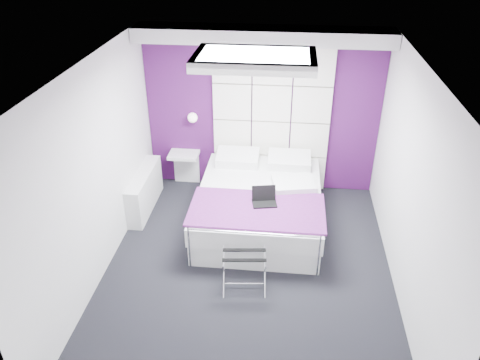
# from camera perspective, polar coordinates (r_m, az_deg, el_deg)

# --- Properties ---
(floor) EXTENTS (4.40, 4.40, 0.00)m
(floor) POSITION_cam_1_polar(r_m,az_deg,el_deg) (6.05, 0.95, -11.05)
(floor) COLOR black
(floor) RESTS_ON ground
(ceiling) EXTENTS (4.40, 4.40, 0.00)m
(ceiling) POSITION_cam_1_polar(r_m,az_deg,el_deg) (4.76, 1.22, 13.28)
(ceiling) COLOR white
(ceiling) RESTS_ON wall_back
(wall_back) EXTENTS (3.60, 0.00, 3.60)m
(wall_back) POSITION_cam_1_polar(r_m,az_deg,el_deg) (7.26, 2.67, 8.39)
(wall_back) COLOR silver
(wall_back) RESTS_ON floor
(wall_left) EXTENTS (0.00, 4.40, 4.40)m
(wall_left) POSITION_cam_1_polar(r_m,az_deg,el_deg) (5.71, -17.23, 0.65)
(wall_left) COLOR silver
(wall_left) RESTS_ON floor
(wall_right) EXTENTS (0.00, 4.40, 4.40)m
(wall_right) POSITION_cam_1_polar(r_m,az_deg,el_deg) (5.45, 20.26, -1.35)
(wall_right) COLOR silver
(wall_right) RESTS_ON floor
(accent_wall) EXTENTS (3.58, 0.02, 2.58)m
(accent_wall) POSITION_cam_1_polar(r_m,az_deg,el_deg) (7.25, 2.67, 8.36)
(accent_wall) COLOR #44114A
(accent_wall) RESTS_ON wall_back
(soffit) EXTENTS (3.58, 0.50, 0.20)m
(soffit) POSITION_cam_1_polar(r_m,az_deg,el_deg) (6.67, 2.77, 17.23)
(soffit) COLOR white
(soffit) RESTS_ON wall_back
(headboard) EXTENTS (1.80, 0.08, 2.30)m
(headboard) POSITION_cam_1_polar(r_m,az_deg,el_deg) (7.25, 3.81, 7.20)
(headboard) COLOR white
(headboard) RESTS_ON wall_back
(skylight) EXTENTS (1.36, 0.86, 0.12)m
(skylight) POSITION_cam_1_polar(r_m,az_deg,el_deg) (5.35, 1.80, 14.60)
(skylight) COLOR white
(skylight) RESTS_ON ceiling
(wall_lamp) EXTENTS (0.15, 0.15, 0.15)m
(wall_lamp) POSITION_cam_1_polar(r_m,az_deg,el_deg) (7.30, -5.74, 7.70)
(wall_lamp) COLOR white
(wall_lamp) RESTS_ON wall_back
(radiator) EXTENTS (0.22, 1.20, 0.60)m
(radiator) POSITION_cam_1_polar(r_m,az_deg,el_deg) (7.21, -11.54, -1.29)
(radiator) COLOR white
(radiator) RESTS_ON floor
(bed) EXTENTS (1.76, 2.13, 0.75)m
(bed) POSITION_cam_1_polar(r_m,az_deg,el_deg) (6.71, 2.38, -3.02)
(bed) COLOR white
(bed) RESTS_ON floor
(nightstand) EXTENTS (0.47, 0.37, 0.05)m
(nightstand) POSITION_cam_1_polar(r_m,az_deg,el_deg) (7.56, -6.86, 3.10)
(nightstand) COLOR white
(nightstand) RESTS_ON wall_back
(luggage_rack) EXTENTS (0.51, 0.37, 0.50)m
(luggage_rack) POSITION_cam_1_polar(r_m,az_deg,el_deg) (5.66, 0.52, -11.05)
(luggage_rack) COLOR silver
(luggage_rack) RESTS_ON floor
(laptop) EXTENTS (0.32, 0.23, 0.23)m
(laptop) POSITION_cam_1_polar(r_m,az_deg,el_deg) (6.21, 3.03, -2.30)
(laptop) COLOR black
(laptop) RESTS_ON bed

